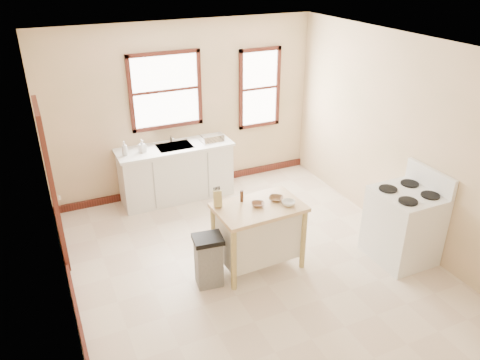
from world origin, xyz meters
The scene contains 23 objects.
floor centered at (0.00, 0.00, 0.00)m, with size 5.00×5.00×0.00m, color beige.
ceiling centered at (0.00, 0.00, 2.80)m, with size 5.00×5.00×0.00m, color white.
wall_back centered at (0.00, 2.50, 1.40)m, with size 4.50×0.04×2.80m, color beige.
wall_left centered at (-2.25, 0.00, 1.40)m, with size 0.04×5.00×2.80m, color beige.
wall_right centered at (2.25, 0.00, 1.40)m, with size 0.04×5.00×2.80m, color beige.
window_main centered at (-0.30, 2.48, 1.75)m, with size 1.17×0.06×1.22m, color #3A160F, non-canonical shape.
window_side centered at (1.35, 2.48, 1.60)m, with size 0.77×0.06×1.37m, color #3A160F, non-canonical shape.
door_left centered at (-2.21, 1.30, 1.05)m, with size 0.06×0.90×2.10m, color #3A160F.
baseboard_back centered at (0.00, 2.47, 0.06)m, with size 4.50×0.04×0.12m, color #3A160F.
baseboard_left centered at (-2.22, 0.00, 0.06)m, with size 0.04×5.00×0.12m, color #3A160F.
sink_counter centered at (-0.30, 2.20, 0.46)m, with size 1.86×0.62×0.92m, color silver, non-canonical shape.
faucet centered at (-0.30, 2.38, 1.03)m, with size 0.03×0.03×0.22m, color silver.
soap_bottle_a centered at (-1.09, 2.15, 1.03)m, with size 0.09×0.09×0.23m, color #B2B2B2.
soap_bottle_b centered at (-0.82, 2.17, 1.02)m, with size 0.09×0.09×0.20m, color #B2B2B2.
dish_rack centered at (0.32, 2.15, 0.97)m, with size 0.37×0.28×0.09m, color silver, non-canonical shape.
kitchen_island centered at (0.07, -0.05, 0.45)m, with size 1.09×0.69×0.89m, color #DFBA83, non-canonical shape.
knife_block centered at (-0.39, 0.16, 0.99)m, with size 0.10×0.10×0.20m, color tan, non-canonical shape.
pepper_grinder centered at (-0.07, 0.15, 0.97)m, with size 0.04×0.04×0.15m, color #402211.
bowl_a centered at (0.06, -0.04, 0.91)m, with size 0.16×0.16×0.04m, color brown.
bowl_b centered at (0.34, -0.01, 0.91)m, with size 0.18×0.18×0.04m, color brown.
bowl_c centered at (0.41, -0.18, 0.92)m, with size 0.17×0.17×0.05m, color silver.
trash_bin centered at (-0.65, -0.13, 0.34)m, with size 0.35×0.30×0.68m, color slate, non-canonical shape.
gas_stove centered at (1.88, -0.68, 0.62)m, with size 0.78×0.80×1.24m, color white, non-canonical shape.
Camera 1 is at (-2.25, -4.52, 3.74)m, focal length 35.00 mm.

